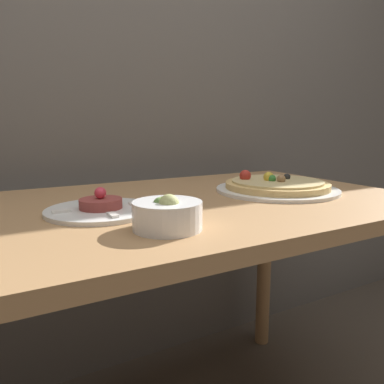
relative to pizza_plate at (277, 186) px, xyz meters
name	(u,v)px	position (x,y,z in m)	size (l,w,h in m)	color
back_wall	(96,32)	(-0.38, 0.54, 0.51)	(8.00, 0.05, 2.60)	slate
dining_table	(160,240)	(-0.38, 0.02, -0.12)	(1.43, 0.79, 0.78)	#AD7F51
pizza_plate	(277,186)	(0.00, 0.00, 0.00)	(0.37, 0.37, 0.06)	white
tartare_plate	(101,208)	(-0.54, -0.01, -0.01)	(0.26, 0.26, 0.06)	white
small_bowl	(167,214)	(-0.47, -0.21, 0.01)	(0.14, 0.14, 0.07)	white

